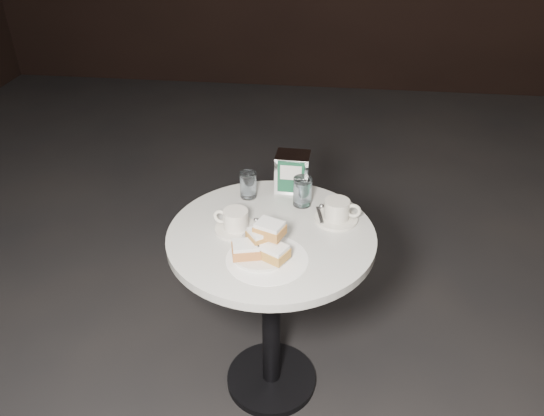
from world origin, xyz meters
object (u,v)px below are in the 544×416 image
at_px(napkin_dispenser, 293,172).
at_px(coffee_cup_right, 337,212).
at_px(coffee_cup_left, 235,222).
at_px(cafe_table, 271,278).
at_px(water_glass_right, 302,192).
at_px(beignet_plate, 262,245).
at_px(water_glass_left, 248,185).

bearing_deg(napkin_dispenser, coffee_cup_right, -46.35).
bearing_deg(coffee_cup_right, coffee_cup_left, -160.02).
distance_m(cafe_table, coffee_cup_right, 0.33).
distance_m(coffee_cup_right, water_glass_right, 0.15).
xyz_separation_m(beignet_plate, napkin_dispenser, (0.06, 0.42, 0.03)).
xyz_separation_m(coffee_cup_left, water_glass_right, (0.21, 0.19, 0.02)).
height_order(coffee_cup_right, water_glass_left, water_glass_left).
bearing_deg(cafe_table, water_glass_left, 116.87).
distance_m(coffee_cup_left, water_glass_left, 0.22).
xyz_separation_m(cafe_table, napkin_dispenser, (0.04, 0.30, 0.27)).
relative_size(cafe_table, beignet_plate, 3.90).
bearing_deg(water_glass_right, beignet_plate, -107.87).
height_order(coffee_cup_left, coffee_cup_right, coffee_cup_right).
bearing_deg(water_glass_left, water_glass_right, -8.84).
relative_size(coffee_cup_right, water_glass_right, 1.51).
distance_m(coffee_cup_left, water_glass_right, 0.28).
height_order(coffee_cup_right, napkin_dispenser, napkin_dispenser).
bearing_deg(cafe_table, beignet_plate, -95.92).
distance_m(coffee_cup_left, coffee_cup_right, 0.35).
height_order(beignet_plate, napkin_dispenser, napkin_dispenser).
bearing_deg(beignet_plate, napkin_dispenser, 82.33).
bearing_deg(coffee_cup_right, water_glass_right, 148.85).
bearing_deg(water_glass_left, napkin_dispenser, 25.44).
bearing_deg(water_glass_left, coffee_cup_left, -92.35).
bearing_deg(beignet_plate, coffee_cup_left, 129.58).
distance_m(beignet_plate, napkin_dispenser, 0.43).
distance_m(beignet_plate, water_glass_right, 0.33).
bearing_deg(coffee_cup_right, napkin_dispenser, 135.21).
distance_m(beignet_plate, water_glass_left, 0.36).
bearing_deg(water_glass_right, cafe_table, -115.10).
bearing_deg(cafe_table, napkin_dispenser, 81.58).
xyz_separation_m(beignet_plate, coffee_cup_left, (-0.11, 0.13, -0.01)).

